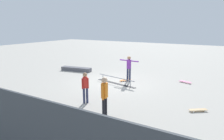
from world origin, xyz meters
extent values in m
plane|color=#ADA89E|center=(0.00, 0.00, 0.00)|extent=(60.00, 60.00, 0.00)
cube|color=black|center=(-0.25, 0.19, 0.01)|extent=(3.05, 0.84, 0.01)
cylinder|color=gray|center=(-1.39, 0.42, 0.20)|extent=(0.04, 0.04, 0.41)
cylinder|color=gray|center=(0.89, -0.04, 0.20)|extent=(0.04, 0.04, 0.41)
cylinder|color=gray|center=(-0.25, 0.19, 0.41)|extent=(2.86, 0.62, 0.05)
cube|color=#595960|center=(4.34, -1.35, 0.16)|extent=(2.63, 0.95, 0.31)
cylinder|color=#2D3351|center=(-0.66, -0.71, 0.44)|extent=(0.14, 0.14, 0.87)
cylinder|color=#2D3351|center=(-0.83, -0.69, 0.44)|extent=(0.14, 0.14, 0.87)
cube|color=purple|center=(-0.75, -0.70, 1.18)|extent=(0.24, 0.22, 0.62)
sphere|color=#A87A56|center=(-0.75, -0.70, 1.61)|extent=(0.24, 0.24, 0.24)
cylinder|color=purple|center=(-0.34, -0.73, 1.42)|extent=(0.59, 0.12, 0.08)
cylinder|color=purple|center=(-1.15, -0.67, 1.42)|extent=(0.59, 0.12, 0.08)
cube|color=orange|center=(-0.53, -0.65, 0.08)|extent=(0.65, 0.75, 0.02)
cylinder|color=white|center=(-0.45, -0.36, 0.03)|extent=(0.06, 0.06, 0.05)
cylinder|color=white|center=(-0.27, -0.51, 0.03)|extent=(0.06, 0.06, 0.05)
cylinder|color=white|center=(-0.79, -0.79, 0.03)|extent=(0.06, 0.06, 0.05)
cylinder|color=white|center=(-0.61, -0.93, 0.03)|extent=(0.06, 0.06, 0.05)
cylinder|color=black|center=(-2.22, 4.78, 0.43)|extent=(0.14, 0.14, 0.87)
cylinder|color=black|center=(-2.20, 4.61, 0.43)|extent=(0.14, 0.14, 0.87)
cube|color=orange|center=(-2.21, 4.69, 1.18)|extent=(0.22, 0.24, 0.62)
sphere|color=tan|center=(-2.21, 4.69, 1.60)|extent=(0.24, 0.24, 0.24)
cylinder|color=orange|center=(-2.22, 4.85, 1.12)|extent=(0.09, 0.09, 0.58)
cylinder|color=orange|center=(-2.20, 4.54, 1.12)|extent=(0.09, 0.09, 0.58)
cylinder|color=#2D3351|center=(-0.52, 3.88, 0.39)|extent=(0.16, 0.16, 0.77)
cylinder|color=#2D3351|center=(-0.63, 3.77, 0.39)|extent=(0.16, 0.16, 0.77)
cube|color=red|center=(-0.58, 3.82, 1.05)|extent=(0.27, 0.27, 0.55)
sphere|color=#A87A56|center=(-0.58, 3.82, 1.42)|extent=(0.21, 0.21, 0.21)
cylinder|color=red|center=(-0.48, 3.92, 1.00)|extent=(0.10, 0.10, 0.52)
cylinder|color=red|center=(-0.67, 3.72, 1.00)|extent=(0.10, 0.10, 0.52)
cube|color=tan|center=(-5.46, 2.11, 0.08)|extent=(0.76, 0.63, 0.02)
cylinder|color=white|center=(-5.31, 2.37, 0.03)|extent=(0.06, 0.06, 0.05)
cylinder|color=white|center=(-5.17, 2.18, 0.03)|extent=(0.06, 0.06, 0.05)
cylinder|color=white|center=(-5.75, 2.05, 0.03)|extent=(0.06, 0.06, 0.05)
cylinder|color=white|center=(-5.61, 1.86, 0.03)|extent=(0.06, 0.06, 0.05)
cube|color=#E05993|center=(-4.14, -2.24, 0.08)|extent=(0.82, 0.42, 0.02)
cylinder|color=white|center=(-3.84, -2.21, 0.03)|extent=(0.06, 0.04, 0.05)
cylinder|color=white|center=(-3.91, -2.43, 0.03)|extent=(0.06, 0.04, 0.05)
cylinder|color=white|center=(-4.36, -2.06, 0.03)|extent=(0.06, 0.04, 0.05)
cylinder|color=white|center=(-4.43, -2.28, 0.03)|extent=(0.06, 0.04, 0.05)
camera|label=1|loc=(-6.23, 11.08, 3.72)|focal=31.88mm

